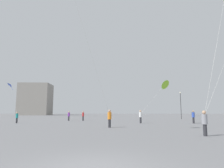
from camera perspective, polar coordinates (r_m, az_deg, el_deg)
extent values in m
cylinder|color=#2D2D33|center=(30.72, 22.20, -9.58)|extent=(0.27, 0.27, 0.83)
cylinder|color=#3351B7|center=(30.70, 22.13, -8.13)|extent=(0.40, 0.40, 0.72)
sphere|color=tan|center=(30.69, 22.08, -7.21)|extent=(0.27, 0.27, 0.27)
cylinder|color=#2D2D33|center=(21.16, -0.72, -11.17)|extent=(0.28, 0.28, 0.85)
cylinder|color=orange|center=(21.13, -0.71, -9.03)|extent=(0.40, 0.40, 0.74)
sphere|color=tan|center=(21.12, -0.71, -7.66)|extent=(0.28, 0.28, 0.28)
cylinder|color=#2D2D33|center=(29.11, 8.15, -10.18)|extent=(0.28, 0.28, 0.85)
cylinder|color=white|center=(29.09, 8.12, -8.62)|extent=(0.41, 0.41, 0.74)
sphere|color=tan|center=(29.09, 8.10, -7.62)|extent=(0.28, 0.28, 0.28)
cylinder|color=#2D2D33|center=(32.33, -25.51, -9.37)|extent=(0.24, 0.24, 0.72)
cylinder|color=teal|center=(32.31, -25.44, -8.18)|extent=(0.35, 0.35, 0.63)
sphere|color=tan|center=(32.31, -25.40, -7.41)|extent=(0.24, 0.24, 0.24)
cylinder|color=#2D2D33|center=(15.36, 24.99, -11.83)|extent=(0.26, 0.26, 0.79)
cylinder|color=gray|center=(15.32, 24.83, -9.10)|extent=(0.38, 0.38, 0.68)
sphere|color=tan|center=(15.31, 24.73, -7.35)|extent=(0.26, 0.26, 0.26)
cylinder|color=#2D2D33|center=(37.38, -12.23, -9.60)|extent=(0.25, 0.25, 0.78)
cylinder|color=purple|center=(37.36, -12.20, -8.49)|extent=(0.37, 0.37, 0.68)
sphere|color=tan|center=(37.35, -12.18, -7.78)|extent=(0.25, 0.25, 0.25)
cylinder|color=#2D2D33|center=(37.18, -8.26, -9.70)|extent=(0.25, 0.25, 0.78)
cylinder|color=red|center=(37.16, -8.24, -8.58)|extent=(0.37, 0.37, 0.68)
sphere|color=tan|center=(37.16, -8.22, -7.87)|extent=(0.25, 0.25, 0.25)
cylinder|color=silver|center=(19.84, 28.26, 13.65)|extent=(5.45, 4.69, 14.62)
cylinder|color=silver|center=(15.75, 28.23, 1.70)|extent=(2.23, 0.46, 5.42)
pyramid|color=blue|center=(32.73, -27.09, -0.18)|extent=(1.03, 1.10, 0.46)
sphere|color=blue|center=(32.67, -26.91, -0.59)|extent=(0.10, 0.10, 0.10)
sphere|color=blue|center=(32.62, -26.69, -0.97)|extent=(0.10, 0.10, 0.10)
sphere|color=blue|center=(32.57, -26.47, -1.34)|extent=(0.10, 0.10, 0.10)
cylinder|color=silver|center=(32.44, -26.28, -3.94)|extent=(1.19, 0.42, 4.21)
cylinder|color=silver|center=(18.88, -5.63, 7.43)|extent=(3.01, 6.09, 10.64)
cone|color=#8CD12D|center=(28.09, 14.82, -0.11)|extent=(1.59, 1.50, 1.23)
sphere|color=#8CD12D|center=(28.17, 14.64, -0.57)|extent=(0.10, 0.10, 0.10)
sphere|color=#8CD12D|center=(28.24, 14.45, -1.02)|extent=(0.10, 0.10, 0.10)
sphere|color=#8CD12D|center=(28.32, 14.27, -1.47)|extent=(0.10, 0.10, 0.10)
cylinder|color=silver|center=(28.47, 11.43, -4.36)|extent=(3.19, 1.82, 4.01)
cube|color=gray|center=(99.29, -20.89, -4.13)|extent=(13.89, 11.51, 14.35)
cylinder|color=#2D2D30|center=(47.73, 19.02, -5.95)|extent=(0.12, 0.12, 5.75)
sphere|color=#EAE5C6|center=(47.90, 18.86, -2.33)|extent=(0.36, 0.36, 0.36)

